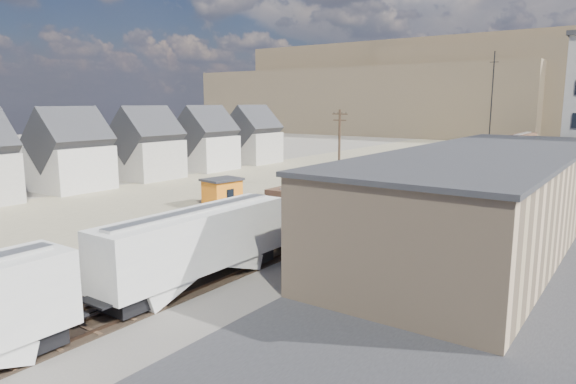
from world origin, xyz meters
The scene contains 11 objects.
ground centered at (0.00, 0.00, 0.00)m, with size 300.00×300.00×0.00m, color #6B6356.
ballast_bed centered at (0.00, 50.00, 0.03)m, with size 18.00×200.00×0.06m, color #4C4742.
dirt_yard centered at (-20.00, 40.00, 0.01)m, with size 24.00×180.00×0.03m, color #7F7557.
rail_tracks centered at (-0.55, 50.00, 0.11)m, with size 11.40×200.00×0.24m.
freight_train centered at (3.80, 41.52, 2.79)m, with size 3.00×119.74×4.46m.
warehouse centered at (14.98, 25.00, 3.65)m, with size 12.40×40.40×7.25m.
utility_pole_north centered at (-8.50, 42.00, 5.30)m, with size 2.20×0.32×10.00m.
radio_mast centered at (6.00, 60.00, 9.12)m, with size 1.20×0.16×18.00m.
townhouse_row centered at (-34.00, 25.00, 4.34)m, with size 8.15×68.16×10.47m.
hills_north centered at (0.17, 167.92, 14.10)m, with size 265.00×80.00×32.00m.
maintenance_shed centered at (-11.96, 22.86, 1.48)m, with size 3.60×4.35×2.88m.
Camera 1 is at (25.36, -17.35, 10.99)m, focal length 32.00 mm.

